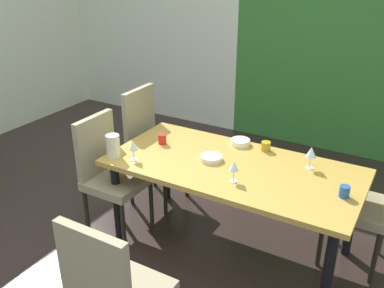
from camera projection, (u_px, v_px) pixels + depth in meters
The scene contains 15 objects.
ground_plane at pixel (133, 265), 3.29m from camera, with size 6.29×5.85×0.02m, color #2D201E.
back_panel_interior at pixel (150, 22), 5.84m from camera, with size 2.68×0.10×2.60m, color silver.
dining_table at pixel (232, 174), 3.23m from camera, with size 1.89×0.92×0.73m.
chair_right_far at pixel (372, 199), 3.06m from camera, with size 0.44×0.44×1.03m.
chair_left_far at pixel (150, 142), 3.93m from camera, with size 0.45×0.44×1.08m.
chair_left_near at pixel (109, 170), 3.47m from camera, with size 0.45×0.44×1.01m.
wine_glass_center at pixel (234, 167), 2.93m from camera, with size 0.07×0.07×0.15m.
wine_glass_east at pixel (133, 146), 3.23m from camera, with size 0.07×0.07×0.16m.
wine_glass_right at pixel (311, 153), 3.10m from camera, with size 0.08×0.08×0.17m.
serving_bowl_front at pixel (240, 142), 3.53m from camera, with size 0.16×0.16×0.05m, color white.
serving_bowl_south at pixel (211, 158), 3.27m from camera, with size 0.17×0.17×0.04m, color silver.
cup_west at pixel (344, 191), 2.77m from camera, with size 0.07×0.07×0.08m, color #24519A.
cup_north at pixel (266, 146), 3.42m from camera, with size 0.08×0.08×0.07m, color #AF8A19.
cup_near_window at pixel (162, 139), 3.54m from camera, with size 0.07×0.07×0.08m, color red.
pitcher_near_shelf at pixel (113, 146), 3.29m from camera, with size 0.12×0.11×0.18m.
Camera 1 is at (1.70, -2.03, 2.20)m, focal length 40.00 mm.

